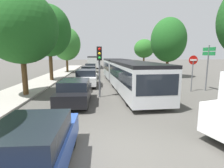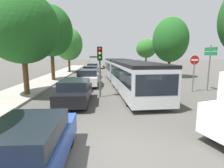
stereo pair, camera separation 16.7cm
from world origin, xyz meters
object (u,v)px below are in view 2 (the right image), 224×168
queued_car_tan (93,68)px  tree_right_far (146,49)px  tree_left_distant (69,45)px  queued_car_white (88,78)px  queued_car_blue (28,148)px  tree_right_mid (171,41)px  queued_car_green (91,72)px  tree_left_mid (22,28)px  articulated_bus (125,71)px  traffic_light (100,60)px  queued_car_black (75,92)px  no_entry_sign (194,68)px  tree_left_far (51,32)px  direction_sign_post (210,59)px  city_bus_rear (95,61)px

queued_car_tan → tree_right_far: tree_right_far is taller
tree_left_distant → queued_car_white: bearing=-72.6°
queued_car_blue → tree_right_mid: size_ratio=0.53×
queued_car_green → tree_left_mid: size_ratio=0.60×
queued_car_tan → tree_right_far: bearing=-66.7°
articulated_bus → tree_right_far: 18.46m
queued_car_tan → tree_left_distant: (-3.71, -0.21, 3.69)m
traffic_light → tree_left_distant: size_ratio=0.48×
queued_car_black → no_entry_sign: 9.20m
queued_car_tan → queued_car_blue: bearing=-179.9°
queued_car_white → queued_car_green: queued_car_white is taller
articulated_bus → tree_right_far: tree_right_far is taller
queued_car_tan → tree_left_mid: (-3.72, -16.67, 3.91)m
no_entry_sign → tree_left_far: bearing=-117.2°
queued_car_white → tree_right_far: 19.64m
no_entry_sign → tree_left_distant: (-12.32, 15.71, 2.55)m
tree_left_mid → tree_left_far: 7.18m
queued_car_tan → traffic_light: size_ratio=1.23×
queued_car_blue → no_entry_sign: size_ratio=1.40×
queued_car_tan → tree_right_far: (9.83, 4.12, 3.19)m
articulated_bus → direction_sign_post: size_ratio=4.47×
articulated_bus → tree_left_far: tree_left_far is taller
queued_car_tan → tree_left_distant: bearing=93.8°
articulated_bus → city_bus_rear: (-3.64, 24.99, 0.08)m
queued_car_green → tree_right_far: bearing=-41.1°
queued_car_tan → tree_left_far: (-3.86, -9.51, 4.47)m
queued_car_white → tree_left_distant: bearing=18.0°
city_bus_rear → queued_car_tan: 11.93m
tree_left_distant → direction_sign_post: bearing=-48.5°
queued_car_black → tree_left_mid: bearing=60.9°
no_entry_sign → traffic_light: bearing=-79.6°
direction_sign_post → no_entry_sign: bearing=7.1°
articulated_bus → city_bus_rear: size_ratio=1.37×
articulated_bus → tree_right_mid: size_ratio=2.17×
queued_car_tan → queued_car_black: bearing=-179.6°
queued_car_blue → traffic_light: 8.16m
queued_car_blue → tree_left_distant: 25.35m
no_entry_sign → direction_sign_post: 1.54m
city_bus_rear → no_entry_sign: 29.12m
direction_sign_post → tree_right_far: (-0.13, 19.78, 1.37)m
direction_sign_post → queued_car_white: bearing=-20.5°
tree_left_distant → city_bus_rear: bearing=72.9°
tree_right_far → tree_right_mid: bearing=-88.4°
queued_car_green → tree_left_distant: (-3.81, 6.61, 3.69)m
queued_car_black → queued_car_tan: bearing=0.4°
queued_car_blue → direction_sign_post: bearing=-46.8°
queued_car_green → queued_car_tan: size_ratio=1.01×
queued_car_white → tree_right_far: tree_right_far is taller
direction_sign_post → tree_left_far: tree_left_far is taller
queued_car_green → tree_left_distant: size_ratio=0.59×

